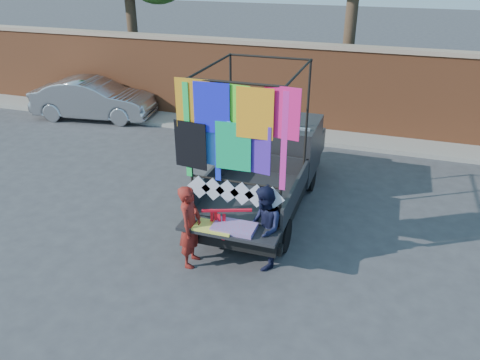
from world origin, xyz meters
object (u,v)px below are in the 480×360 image
(pickup_truck, at_px, (272,163))
(man, at_px, (264,228))
(sedan, at_px, (94,99))
(woman, at_px, (190,226))

(pickup_truck, bearing_deg, man, -78.05)
(sedan, bearing_deg, man, -137.11)
(pickup_truck, bearing_deg, sedan, 153.45)
(pickup_truck, height_order, sedan, pickup_truck)
(sedan, relative_size, woman, 2.61)
(man, bearing_deg, sedan, -147.07)
(pickup_truck, height_order, man, pickup_truck)
(pickup_truck, distance_m, sedan, 7.80)
(woman, bearing_deg, sedan, 40.53)
(pickup_truck, xyz_separation_m, woman, (-0.67, -2.92, -0.06))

